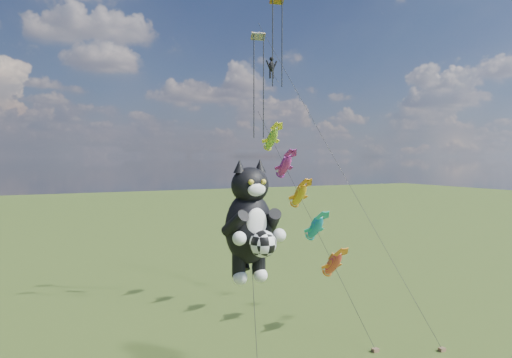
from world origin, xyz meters
name	(u,v)px	position (x,y,z in m)	size (l,w,h in m)	color
cat_kite_rig	(251,220)	(0.73, 1.47, 8.74)	(2.93, 4.34, 11.75)	brown
fish_windsock_rig	(300,196)	(9.84, 11.66, 8.92)	(0.77, 15.97, 15.89)	brown
parafoil_rig	(273,63)	(9.58, 15.39, 19.47)	(5.04, 17.05, 24.54)	brown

